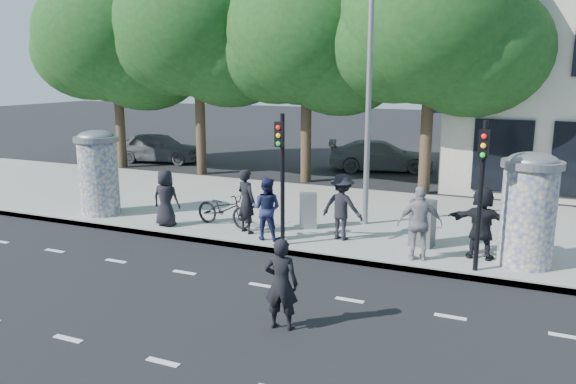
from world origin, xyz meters
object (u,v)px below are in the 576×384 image
at_px(car_right, 381,156).
at_px(ped_a, 166,198).
at_px(ped_d, 342,207).
at_px(car_left, 158,147).
at_px(bicycle, 224,209).
at_px(ped_f, 482,223).
at_px(ped_b, 246,201).
at_px(ad_column_left, 98,171).
at_px(man_road, 281,284).
at_px(cabinet_left, 308,210).
at_px(traffic_pole_far, 481,181).
at_px(ped_c, 267,209).
at_px(ped_e, 420,223).
at_px(street_lamp, 369,63).
at_px(traffic_pole_near, 282,166).
at_px(cabinet_right, 423,223).
at_px(ad_column_right, 529,207).

bearing_deg(car_right, ped_a, 147.97).
distance_m(ped_d, car_left, 16.12).
distance_m(ped_d, car_right, 11.87).
bearing_deg(bicycle, ped_f, -82.22).
xyz_separation_m(ped_d, car_right, (-1.95, 11.70, -0.34)).
bearing_deg(bicycle, car_right, 0.56).
relative_size(ped_b, ped_f, 1.01).
height_order(ad_column_left, car_left, ad_column_left).
xyz_separation_m(ped_d, man_road, (0.59, -5.25, -0.19)).
distance_m(ped_d, cabinet_left, 1.46).
xyz_separation_m(traffic_pole_far, ped_f, (0.01, 0.97, -1.19)).
relative_size(ped_b, car_right, 0.37).
height_order(ped_c, car_right, ped_c).
distance_m(ped_e, car_left, 18.43).
bearing_deg(ped_c, traffic_pole_far, 172.33).
xyz_separation_m(street_lamp, ped_a, (-5.26, -2.46, -3.82)).
bearing_deg(man_road, ped_f, -129.02).
height_order(ped_b, man_road, ped_b).
relative_size(ped_f, car_left, 0.40).
bearing_deg(traffic_pole_near, ped_a, 174.43).
xyz_separation_m(traffic_pole_near, man_road, (1.84, -4.10, -1.38)).
relative_size(traffic_pole_near, ped_b, 1.89).
xyz_separation_m(street_lamp, car_right, (-2.10, 10.01, -4.09)).
bearing_deg(cabinet_left, car_left, 119.03).
xyz_separation_m(street_lamp, ped_d, (-0.15, -1.70, -3.75)).
distance_m(traffic_pole_near, cabinet_right, 3.91).
bearing_deg(ad_column_right, street_lamp, 156.27).
height_order(ad_column_right, ped_a, ad_column_right).
height_order(man_road, car_right, man_road).
distance_m(traffic_pole_far, car_left, 19.74).
bearing_deg(traffic_pole_far, street_lamp, 140.12).
xyz_separation_m(street_lamp, man_road, (0.44, -6.94, -3.94)).
distance_m(traffic_pole_near, man_road, 4.70).
bearing_deg(car_left, cabinet_left, -137.28).
distance_m(street_lamp, car_right, 11.01).
height_order(ped_a, man_road, ped_a).
height_order(ped_a, car_left, ped_a).
relative_size(cabinet_left, car_left, 0.23).
xyz_separation_m(ad_column_right, cabinet_left, (-5.79, 0.91, -0.88)).
bearing_deg(bicycle, car_left, 52.49).
distance_m(ped_d, cabinet_right, 2.12).
height_order(ad_column_left, ped_f, ad_column_left).
bearing_deg(ped_c, traffic_pole_near, 146.02).
relative_size(ped_a, ped_d, 0.93).
bearing_deg(cabinet_right, cabinet_left, -177.03).
distance_m(ad_column_right, traffic_pole_near, 5.91).
xyz_separation_m(ped_a, ped_b, (2.48, 0.31, 0.07)).
xyz_separation_m(traffic_pole_far, ped_a, (-8.66, 0.38, -1.25)).
xyz_separation_m(ped_a, bicycle, (1.57, 0.64, -0.32)).
height_order(ped_a, ped_d, ped_d).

